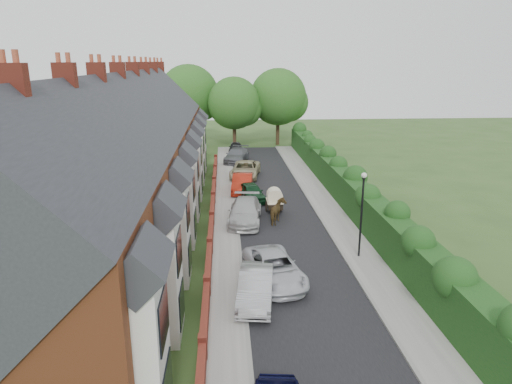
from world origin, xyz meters
The scene contains 23 objects.
ground centered at (0.00, 0.00, 0.00)m, with size 140.00×140.00×0.00m, color #2D4C1E.
road centered at (-0.50, 11.00, 0.01)m, with size 6.00×58.00×0.02m, color black.
pavement_hedge_side centered at (3.60, 11.00, 0.06)m, with size 2.20×58.00×0.12m, color gray.
pavement_house_side centered at (-4.35, 11.00, 0.06)m, with size 1.70×58.00×0.12m, color gray.
kerb_hedge_side centered at (2.55, 11.00, 0.07)m, with size 0.18×58.00×0.13m, color gray.
kerb_house_side centered at (-3.55, 11.00, 0.07)m, with size 0.18×58.00×0.13m, color gray.
hedge centered at (5.40, 11.00, 1.60)m, with size 2.10×58.00×2.85m.
terrace_row centered at (-10.87, 9.98, 4.47)m, with size 9.05×40.50×11.50m.
garden_wall_row centered at (-5.35, 10.00, 0.46)m, with size 0.35×40.35×1.10m.
lamppost centered at (3.40, 4.00, 3.30)m, with size 0.32×0.32×5.16m.
tree_far_left centered at (-2.65, 40.08, 5.71)m, with size 7.14×6.80×9.29m.
tree_far_right centered at (3.39, 42.08, 6.31)m, with size 7.98×7.60×10.31m.
tree_far_back centered at (-8.59, 43.08, 6.62)m, with size 8.40×8.00×10.82m.
car_silver_a centered at (-3.00, -0.60, 0.75)m, with size 1.59×4.57×1.51m, color #A4A4A9.
car_silver_b centered at (-1.89, 1.40, 0.74)m, with size 2.45×5.31×1.47m, color silver.
car_white centered at (-3.00, 10.60, 0.80)m, with size 2.24×5.50×1.60m, color #B8B8B8.
car_green centered at (-2.22, 15.98, 0.71)m, with size 1.68×4.17×1.42m, color #0F341A.
car_red centered at (-2.85, 18.57, 0.80)m, with size 1.69×4.85×1.60m, color #9E2111.
car_beige centered at (-2.34, 23.80, 0.79)m, with size 2.61×5.67×1.58m, color tan.
car_grey centered at (-3.00, 31.02, 0.79)m, with size 2.20×5.42×1.57m, color slate.
car_black centered at (-3.00, 36.66, 0.66)m, with size 1.55×3.85×1.31m, color black.
horse centered at (-0.67, 10.25, 0.86)m, with size 0.93×2.04×1.72m, color brown.
horse_cart centered at (-0.67, 12.44, 1.13)m, with size 1.24×2.74×1.98m.
Camera 1 is at (-4.37, -20.26, 11.14)m, focal length 32.00 mm.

